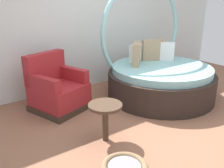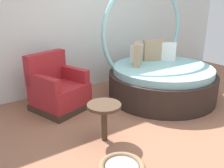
% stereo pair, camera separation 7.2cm
% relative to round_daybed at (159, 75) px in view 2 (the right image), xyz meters
% --- Properties ---
extents(ground_plane, '(8.00, 8.00, 0.02)m').
position_rel_round_daybed_xyz_m(ground_plane, '(-0.89, -0.89, -0.42)').
color(ground_plane, '#936047').
extents(back_wall, '(8.00, 0.12, 2.60)m').
position_rel_round_daybed_xyz_m(back_wall, '(-0.89, 1.32, 0.89)').
color(back_wall, silver).
rests_on(back_wall, ground_plane).
extents(round_daybed, '(2.00, 2.00, 2.16)m').
position_rel_round_daybed_xyz_m(round_daybed, '(0.00, 0.00, 0.00)').
color(round_daybed, '#2D231E').
rests_on(round_daybed, ground_plane).
extents(red_armchair, '(1.01, 1.01, 0.94)m').
position_rel_round_daybed_xyz_m(red_armchair, '(-1.82, 0.56, -0.08)').
color(red_armchair, '#38281E').
rests_on(red_armchair, ground_plane).
extents(side_table, '(0.44, 0.44, 0.52)m').
position_rel_round_daybed_xyz_m(side_table, '(-1.71, -0.74, 0.02)').
color(side_table, '#473323').
rests_on(side_table, ground_plane).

